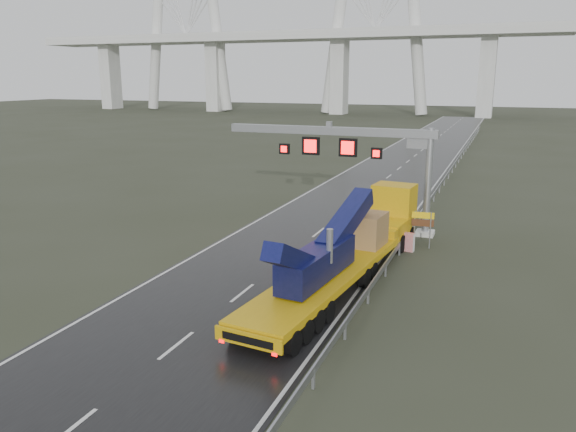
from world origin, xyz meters
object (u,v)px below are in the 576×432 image
at_px(sign_gantry, 358,149).
at_px(heavy_haul_truck, 356,241).
at_px(exit_sign_pair, 423,222).
at_px(striped_barrier, 409,242).

distance_m(sign_gantry, heavy_haul_truck, 9.93).
xyz_separation_m(sign_gantry, heavy_haul_truck, (2.26, -8.86, -3.86)).
height_order(exit_sign_pair, striped_barrier, exit_sign_pair).
distance_m(exit_sign_pair, striped_barrier, 1.61).
bearing_deg(exit_sign_pair, striped_barrier, -125.84).
height_order(sign_gantry, exit_sign_pair, sign_gantry).
height_order(sign_gantry, heavy_haul_truck, sign_gantry).
bearing_deg(sign_gantry, striped_barrier, -42.52).
relative_size(sign_gantry, striped_barrier, 12.93).
bearing_deg(sign_gantry, exit_sign_pair, -30.64).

